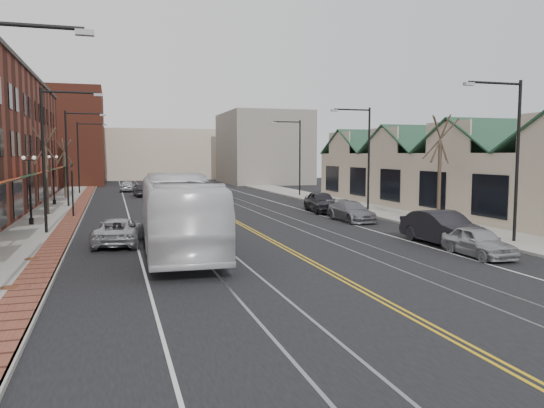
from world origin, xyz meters
TOP-DOWN VIEW (x-y plane):
  - ground at (0.00, 0.00)m, footprint 160.00×160.00m
  - sidewalk_left at (-12.00, 20.00)m, footprint 4.00×120.00m
  - sidewalk_right at (12.00, 20.00)m, footprint 4.00×120.00m
  - building_right at (18.00, 20.00)m, footprint 8.00×36.00m
  - backdrop_left at (-16.00, 70.00)m, footprint 14.00×18.00m
  - backdrop_mid at (0.00, 85.00)m, footprint 22.00×14.00m
  - backdrop_right at (15.00, 65.00)m, footprint 12.00×16.00m
  - streetlight_l_1 at (-11.05, 16.00)m, footprint 3.33×0.25m
  - streetlight_l_2 at (-11.05, 32.00)m, footprint 3.33×0.25m
  - streetlight_l_3 at (-11.05, 48.00)m, footprint 3.33×0.25m
  - streetlight_r_0 at (11.05, 6.00)m, footprint 3.33×0.25m
  - streetlight_r_1 at (11.05, 22.00)m, footprint 3.33×0.25m
  - streetlight_r_2 at (11.05, 38.00)m, footprint 3.33×0.25m
  - lamppost_l_2 at (-12.80, 20.00)m, footprint 0.84×0.28m
  - lamppost_l_3 at (-12.80, 34.00)m, footprint 0.84×0.28m
  - tree_left_near at (-12.50, 26.00)m, footprint 1.78×1.37m
  - tree_left_far at (-12.50, 42.00)m, footprint 1.66×1.28m
  - tree_right_mid at (12.50, 14.00)m, footprint 1.90×1.46m
  - manhole_mid at (-11.20, 3.00)m, footprint 0.60×0.60m
  - manhole_far at (-11.20, 8.00)m, footprint 0.60×0.60m
  - traffic_signal at (-10.60, 24.00)m, footprint 0.18×0.15m
  - transit_bus at (-5.00, 8.70)m, footprint 3.52×12.94m
  - parked_suv at (-7.66, 11.47)m, footprint 2.75×5.03m
  - parked_car_a at (7.53, 3.67)m, footprint 1.68×3.95m
  - parked_car_b at (7.84, 6.79)m, footprint 1.96×5.17m
  - parked_car_c at (7.50, 16.64)m, footprint 2.04×4.72m
  - parked_car_d at (7.69, 22.43)m, footprint 2.40×4.96m
  - distant_car_left at (-4.90, 42.30)m, footprint 1.72×4.18m
  - distant_car_right at (3.31, 40.17)m, footprint 2.35×4.57m
  - distant_car_far at (-6.12, 50.55)m, footprint 2.10×4.20m

SIDE VIEW (x-z plane):
  - ground at x=0.00m, z-range 0.00..0.00m
  - sidewalk_left at x=-12.00m, z-range 0.00..0.15m
  - sidewalk_right at x=12.00m, z-range 0.00..0.15m
  - manhole_mid at x=-11.20m, z-range 0.15..0.17m
  - manhole_far at x=-11.20m, z-range 0.15..0.17m
  - distant_car_right at x=3.31m, z-range 0.00..1.27m
  - parked_car_a at x=7.53m, z-range 0.00..1.33m
  - parked_suv at x=-7.66m, z-range 0.00..1.34m
  - distant_car_left at x=-4.90m, z-range 0.00..1.35m
  - parked_car_c at x=7.50m, z-range 0.00..1.35m
  - distant_car_far at x=-6.12m, z-range 0.00..1.37m
  - parked_car_d at x=7.69m, z-range 0.00..1.63m
  - parked_car_b at x=7.84m, z-range 0.00..1.69m
  - transit_bus at x=-5.00m, z-range 0.00..3.57m
  - lamppost_l_2 at x=-12.80m, z-range 0.07..4.34m
  - lamppost_l_3 at x=-12.80m, z-range 0.07..4.34m
  - building_right at x=18.00m, z-range 0.00..4.60m
  - traffic_signal at x=-10.60m, z-range 0.45..4.25m
  - tree_left_far at x=-12.50m, z-range 0.26..6.29m
  - tree_left_near at x=-12.50m, z-range 0.27..6.75m
  - tree_right_mid at x=12.50m, z-range 0.28..7.22m
  - backdrop_mid at x=0.00m, z-range 0.00..9.00m
  - streetlight_l_1 at x=-11.05m, z-range 1.03..9.03m
  - streetlight_l_2 at x=-11.05m, z-range 1.03..9.03m
  - streetlight_l_3 at x=-11.05m, z-range 1.03..9.03m
  - streetlight_r_0 at x=11.05m, z-range 1.03..9.03m
  - streetlight_r_1 at x=11.05m, z-range 1.03..9.03m
  - streetlight_r_2 at x=11.05m, z-range 1.03..9.03m
  - backdrop_right at x=15.00m, z-range 0.00..11.00m
  - backdrop_left at x=-16.00m, z-range 0.00..14.00m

